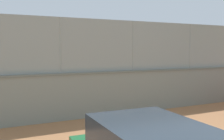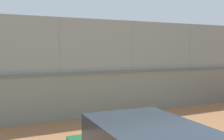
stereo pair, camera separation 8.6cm
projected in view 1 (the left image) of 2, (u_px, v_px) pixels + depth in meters
The scene contains 6 objects.
ground_plane at pixel (78, 85), 21.29m from camera, with size 260.00×260.00×0.00m, color #A36B42.
perimeter_wall at pixel (189, 87), 13.55m from camera, with size 33.32×1.02×1.86m.
fence_panel_on_wall at pixel (190, 46), 13.40m from camera, with size 32.71×0.68×2.17m.
player_at_service_line at pixel (40, 73), 21.32m from camera, with size 0.99×0.82×1.62m.
player_foreground_swinging at pixel (119, 75), 20.22m from camera, with size 0.69×1.22×1.47m.
sports_ball at pixel (30, 69), 19.49m from camera, with size 0.23×0.23×0.23m, color orange.
Camera 1 is at (7.35, 20.00, 2.78)m, focal length 43.62 mm.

